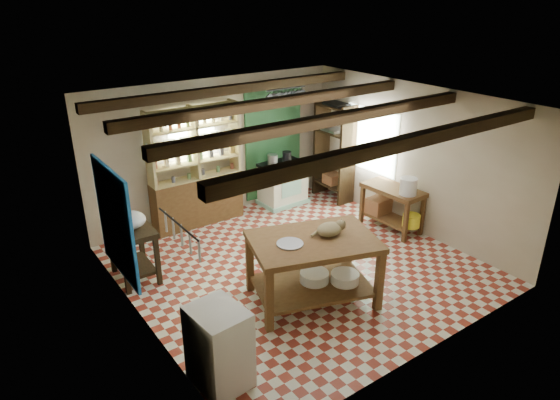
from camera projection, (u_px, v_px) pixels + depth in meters
floor at (298, 266)px, 7.89m from camera, size 5.00×5.00×0.02m
ceiling at (300, 102)px, 6.86m from camera, size 5.00×5.00×0.02m
wall_back at (217, 148)px, 9.25m from camera, size 5.00×0.04×2.60m
wall_front at (436, 258)px, 5.50m from camera, size 5.00×0.04×2.60m
wall_left at (135, 234)px, 6.04m from camera, size 0.04×5.00×2.60m
wall_right at (412, 159)px, 8.71m from camera, size 0.04×5.00×2.60m
ceiling_beams at (300, 111)px, 6.91m from camera, size 5.00×3.80×0.15m
blue_wall_patch at (115, 222)px, 6.81m from camera, size 0.04×1.40×1.60m
green_wall_patch at (273, 140)px, 9.91m from camera, size 1.30×0.04×2.30m
window_back at (192, 132)px, 8.81m from camera, size 0.90×0.02×0.80m
window_right at (371, 140)px, 9.41m from camera, size 0.02×1.30×1.20m
utensil_rail at (179, 234)px, 4.99m from camera, size 0.06×0.90×0.28m
pot_rack at (286, 97)px, 9.23m from camera, size 0.86×0.12×0.36m
shelving_unit at (196, 167)px, 8.89m from camera, size 1.70×0.34×2.20m
tall_rack at (334, 152)px, 10.06m from camera, size 0.40×0.86×2.00m
work_table at (313, 270)px, 6.86m from camera, size 1.94×1.58×0.95m
stove at (283, 183)px, 10.00m from camera, size 0.89×0.61×0.86m
prep_table at (134, 253)px, 7.40m from camera, size 0.61×0.86×0.84m
white_cabinet at (219, 347)px, 5.39m from camera, size 0.58×0.67×0.95m
right_counter at (391, 208)px, 8.96m from camera, size 0.61×1.14×0.80m
cat at (330, 229)px, 6.76m from camera, size 0.41×0.34×0.17m
steel_tray at (290, 244)px, 6.53m from camera, size 0.45×0.45×0.02m
basin_large at (314, 277)px, 6.98m from camera, size 0.52×0.52×0.14m
basin_small at (345, 278)px, 6.96m from camera, size 0.50×0.50×0.14m
kettle_left at (272, 160)px, 9.64m from camera, size 0.20×0.20×0.22m
kettle_right at (287, 157)px, 9.84m from camera, size 0.18×0.18×0.22m
enamel_bowl at (129, 220)px, 7.19m from camera, size 0.49×0.49×0.23m
white_bucket at (408, 186)px, 8.46m from camera, size 0.31×0.31×0.29m
wicker_basket at (379, 205)px, 9.19m from camera, size 0.43×0.35×0.29m
yellow_tub at (411, 221)px, 8.66m from camera, size 0.32×0.32×0.22m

